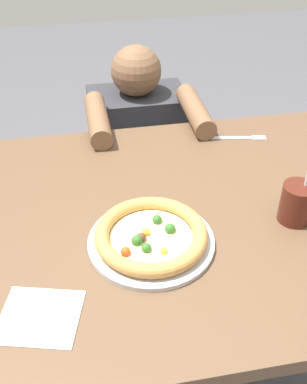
# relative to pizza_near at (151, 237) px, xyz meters

# --- Properties ---
(ground_plane) EXTENTS (8.00, 8.00, 0.00)m
(ground_plane) POSITION_rel_pizza_near_xyz_m (0.05, 0.10, -0.77)
(ground_plane) COLOR #4C4C51
(dining_table) EXTENTS (1.27, 0.92, 0.75)m
(dining_table) POSITION_rel_pizza_near_xyz_m (0.05, 0.10, -0.13)
(dining_table) COLOR brown
(dining_table) RESTS_ON ground
(pizza_near) EXTENTS (0.30, 0.30, 0.05)m
(pizza_near) POSITION_rel_pizza_near_xyz_m (0.00, 0.00, 0.00)
(pizza_near) COLOR #B7B7BC
(pizza_near) RESTS_ON dining_table
(drink_cup_colored) EXTENTS (0.08, 0.08, 0.18)m
(drink_cup_colored) POSITION_rel_pizza_near_xyz_m (0.37, 0.02, 0.03)
(drink_cup_colored) COLOR #4C1E14
(drink_cup_colored) RESTS_ON dining_table
(paper_napkin) EXTENTS (0.19, 0.18, 0.00)m
(paper_napkin) POSITION_rel_pizza_near_xyz_m (-0.26, -0.17, -0.02)
(paper_napkin) COLOR white
(paper_napkin) RESTS_ON dining_table
(fork) EXTENTS (0.20, 0.06, 0.00)m
(fork) POSITION_rel_pizza_near_xyz_m (0.36, 0.43, -0.02)
(fork) COLOR silver
(fork) RESTS_ON dining_table
(diner_seated) EXTENTS (0.40, 0.52, 0.94)m
(diner_seated) POSITION_rel_pizza_near_xyz_m (0.09, 0.79, -0.34)
(diner_seated) COLOR #333847
(diner_seated) RESTS_ON ground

